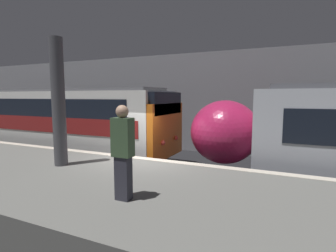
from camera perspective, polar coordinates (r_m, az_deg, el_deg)
The scene contains 6 objects.
ground_plane at distance 8.77m, azimuth -5.13°, elevation -14.07°, with size 120.00×120.00×0.00m, color black.
platform at distance 6.83m, azimuth -14.92°, elevation -15.28°, with size 40.00×4.52×1.15m.
station_rear_barrier at distance 14.47m, azimuth 8.11°, elevation 5.00°, with size 50.00×0.15×5.42m.
support_pillar_near at distance 7.86m, azimuth -22.74°, elevation 4.72°, with size 0.36×0.36×3.53m.
train_boxy at distance 15.35m, azimuth -28.01°, elevation 0.83°, with size 16.02×2.83×3.43m.
person_waiting at distance 4.94m, azimuth -9.79°, elevation -5.17°, with size 0.38×0.24×1.78m.
Camera 1 is at (4.08, -7.13, 3.09)m, focal length 28.00 mm.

